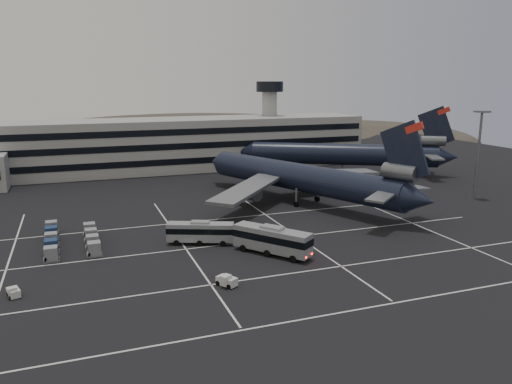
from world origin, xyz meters
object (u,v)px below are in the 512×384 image
at_px(bus_near, 272,239).
at_px(bus_far, 200,231).
at_px(trijet_main, 302,177).
at_px(uld_cluster, 69,239).
at_px(tug_a, 14,292).

xyz_separation_m(bus_near, bus_far, (-8.43, 8.17, -0.34)).
relative_size(trijet_main, uld_cluster, 3.41).
height_order(bus_near, bus_far, bus_near).
bearing_deg(bus_near, tug_a, 148.41).
bearing_deg(trijet_main, uld_cluster, 172.80).
height_order(bus_far, uld_cluster, bus_far).
distance_m(bus_far, uld_cluster, 19.62).
height_order(trijet_main, tug_a, trijet_main).
xyz_separation_m(bus_far, tug_a, (-24.78, -11.21, -1.37)).
distance_m(trijet_main, uld_cluster, 46.14).
relative_size(bus_near, bus_far, 1.09).
distance_m(tug_a, uld_cluster, 18.02).
bearing_deg(bus_far, tug_a, 136.97).
relative_size(trijet_main, bus_near, 4.95).
distance_m(trijet_main, tug_a, 58.44).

